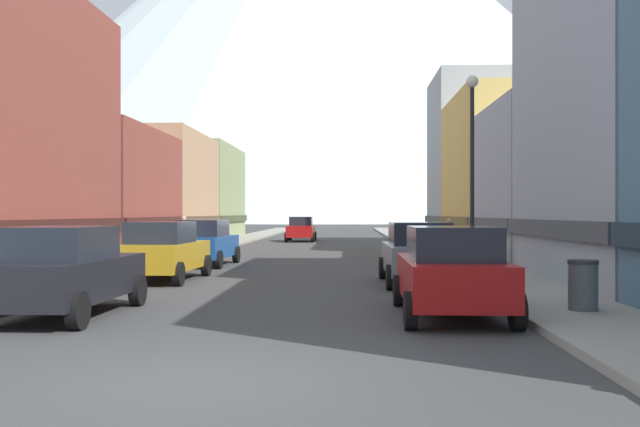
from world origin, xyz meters
TOP-DOWN VIEW (x-y plane):
  - ground_plane at (0.00, 0.00)m, footprint 400.00×400.00m
  - sidewalk_left at (-6.25, 35.00)m, footprint 2.50×100.00m
  - sidewalk_right at (6.25, 35.00)m, footprint 2.50×100.00m
  - storefront_left_2 at (-11.95, 26.19)m, footprint 9.20×10.56m
  - storefront_left_3 at (-11.22, 37.29)m, footprint 7.75×11.41m
  - storefront_left_4 at (-11.02, 49.80)m, footprint 7.35×12.96m
  - storefront_right_2 at (11.32, 21.11)m, footprint 7.94×8.27m
  - storefront_right_3 at (11.33, 30.73)m, footprint 7.95×10.50m
  - storefront_right_4 at (11.77, 40.00)m, footprint 8.84×8.03m
  - car_left_0 at (-3.80, 5.46)m, footprint 2.16×4.44m
  - car_left_1 at (-3.80, 13.02)m, footprint 2.21×4.47m
  - car_left_2 at (-3.80, 19.26)m, footprint 2.23×4.47m
  - car_right_0 at (3.80, 5.66)m, footprint 2.08×4.41m
  - car_right_1 at (3.80, 12.21)m, footprint 2.12×4.43m
  - car_driving_0 at (-1.60, 43.26)m, footprint 2.06×4.40m
  - trash_bin_right at (6.35, 5.68)m, footprint 0.59×0.59m
  - potted_plant_0 at (-7.00, 16.01)m, footprint 0.50×0.50m
  - potted_plant_1 at (7.00, 17.10)m, footprint 0.65×0.65m
  - pedestrian_0 at (-6.25, 26.44)m, footprint 0.36×0.36m
  - pedestrian_1 at (-6.25, 18.15)m, footprint 0.36×0.36m
  - pedestrian_2 at (6.25, 23.46)m, footprint 0.36×0.36m
  - streetlamp_right at (5.35, 12.37)m, footprint 0.36×0.36m
  - mountain_backdrop at (-9.72, 260.00)m, footprint 277.96×277.96m

SIDE VIEW (x-z plane):
  - ground_plane at x=0.00m, z-range 0.00..0.00m
  - sidewalk_left at x=-6.25m, z-range 0.00..0.15m
  - sidewalk_right at x=6.25m, z-range 0.00..0.15m
  - potted_plant_0 at x=-7.00m, z-range 0.13..0.95m
  - trash_bin_right at x=6.35m, z-range 0.15..1.13m
  - potted_plant_1 at x=7.00m, z-range 0.20..1.19m
  - pedestrian_1 at x=-6.25m, z-range 0.08..1.65m
  - car_left_0 at x=-3.80m, z-range 0.01..1.79m
  - car_left_1 at x=-3.80m, z-range 0.01..1.79m
  - car_left_2 at x=-3.80m, z-range 0.01..1.79m
  - car_right_0 at x=3.80m, z-range 0.01..1.79m
  - car_right_1 at x=3.80m, z-range 0.01..1.79m
  - car_driving_0 at x=-1.60m, z-range 0.01..1.79m
  - pedestrian_2 at x=6.25m, z-range 0.09..1.74m
  - pedestrian_0 at x=-6.25m, z-range 0.09..1.83m
  - storefront_left_2 at x=-11.95m, z-range -0.11..6.01m
  - storefront_right_2 at x=11.32m, z-range -0.12..6.30m
  - storefront_left_3 at x=-11.22m, z-range -0.13..6.99m
  - storefront_left_4 at x=-11.02m, z-range -0.14..7.34m
  - streetlamp_right at x=5.35m, z-range 1.06..6.92m
  - storefront_right_3 at x=11.33m, z-range -0.15..8.23m
  - storefront_right_4 at x=11.77m, z-range -0.18..10.97m
  - mountain_backdrop at x=-9.72m, z-range 0.00..139.28m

